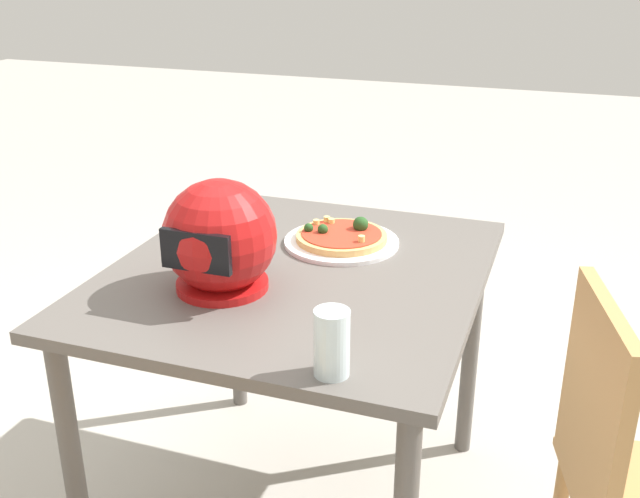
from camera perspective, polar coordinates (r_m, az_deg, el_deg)
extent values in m
cube|color=#5B5651|center=(1.91, -1.77, -1.93)|extent=(0.92, 1.02, 0.03)
cylinder|color=#5B5651|center=(2.40, 11.36, -7.43)|extent=(0.05, 0.05, 0.75)
cylinder|color=#5B5651|center=(2.60, -6.39, -4.61)|extent=(0.05, 0.05, 0.75)
cylinder|color=#5B5651|center=(1.96, -18.17, -15.89)|extent=(0.05, 0.05, 0.75)
cylinder|color=white|center=(2.06, 1.64, 0.53)|extent=(0.31, 0.31, 0.01)
cylinder|color=tan|center=(2.05, 1.65, 0.92)|extent=(0.25, 0.25, 0.02)
cylinder|color=red|center=(2.05, 1.65, 1.19)|extent=(0.22, 0.22, 0.00)
sphere|color=#234C1E|center=(2.08, 3.10, 1.88)|extent=(0.04, 0.04, 0.04)
sphere|color=#234C1E|center=(2.05, 0.21, 1.51)|extent=(0.03, 0.03, 0.03)
sphere|color=#234C1E|center=(2.06, -0.87, 1.61)|extent=(0.03, 0.03, 0.03)
cylinder|color=#E0D172|center=(2.11, -0.28, 2.07)|extent=(0.02, 0.02, 0.01)
cylinder|color=#E0D172|center=(2.12, 0.87, 2.15)|extent=(0.02, 0.02, 0.01)
cylinder|color=#E0D172|center=(2.13, 0.52, 2.30)|extent=(0.02, 0.02, 0.01)
cylinder|color=#E0D172|center=(1.99, 3.16, 0.79)|extent=(0.02, 0.02, 0.02)
sphere|color=#B21414|center=(1.77, -7.61, 1.00)|extent=(0.27, 0.27, 0.27)
cylinder|color=#B21414|center=(1.82, -7.41, -2.66)|extent=(0.22, 0.22, 0.02)
cube|color=black|center=(1.67, -9.42, -0.20)|extent=(0.17, 0.02, 0.09)
cylinder|color=silver|center=(1.43, 0.90, -7.14)|extent=(0.07, 0.07, 0.14)
cube|color=#B7844C|center=(1.66, 20.08, -11.07)|extent=(0.12, 0.38, 0.45)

